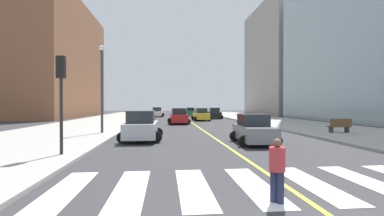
{
  "coord_description": "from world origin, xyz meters",
  "views": [
    {
      "loc": [
        -3.51,
        -3.78,
        2.39
      ],
      "look_at": [
        -0.21,
        29.54,
        1.99
      ],
      "focal_mm": 25.33,
      "sensor_mm": 36.0,
      "label": 1
    }
  ],
  "objects": [
    {
      "name": "street_lamp",
      "position": [
        -8.58,
        18.55,
        4.31
      ],
      "size": [
        0.44,
        0.44,
        7.01
      ],
      "color": "#38383D",
      "rests_on": "sidewalk_kerb_west"
    },
    {
      "name": "parking_garage_concrete",
      "position": [
        28.52,
        61.34,
        13.42
      ],
      "size": [
        18.0,
        24.0,
        26.84
      ],
      "primitive_type": "cube",
      "color": "#9E9B93",
      "rests_on": "ground"
    },
    {
      "name": "park_bench",
      "position": [
        10.46,
        16.68,
        0.69
      ],
      "size": [
        1.8,
        0.56,
        1.12
      ],
      "rotation": [
        0.0,
        0.0,
        1.57
      ],
      "color": "brown",
      "rests_on": "sidewalk_kerb_east"
    },
    {
      "name": "car_red_fourth",
      "position": [
        -1.85,
        29.9,
        0.92
      ],
      "size": [
        2.8,
        4.44,
        1.97
      ],
      "rotation": [
        0.0,
        0.0,
        0.02
      ],
      "color": "red",
      "rests_on": "ground"
    },
    {
      "name": "car_gray_sixth",
      "position": [
        1.9,
        12.34,
        0.85
      ],
      "size": [
        2.65,
        4.13,
        1.81
      ],
      "rotation": [
        0.0,
        0.0,
        3.1
      ],
      "color": "slate",
      "rests_on": "ground"
    },
    {
      "name": "pedestrian_crossing",
      "position": [
        -0.81,
        2.53,
        0.86
      ],
      "size": [
        0.39,
        0.39,
        1.57
      ],
      "rotation": [
        0.0,
        0.0,
        2.4
      ],
      "color": "#232847",
      "rests_on": "ground"
    },
    {
      "name": "fire_hydrant",
      "position": [
        8.05,
        29.45,
        0.58
      ],
      "size": [
        0.26,
        0.26,
        0.89
      ],
      "color": "red",
      "rests_on": "sidewalk_kerb_east"
    },
    {
      "name": "sidewalk_kerb_west",
      "position": [
        -12.2,
        20.0,
        0.07
      ],
      "size": [
        10.0,
        120.0,
        0.15
      ],
      "primitive_type": "cube",
      "color": "#9E9B93",
      "rests_on": "ground"
    },
    {
      "name": "car_black_nearest",
      "position": [
        4.93,
        42.27,
        0.88
      ],
      "size": [
        2.74,
        4.29,
        1.89
      ],
      "rotation": [
        0.0,
        0.0,
        3.1
      ],
      "color": "black",
      "rests_on": "ground"
    },
    {
      "name": "lane_divider_paint",
      "position": [
        0.0,
        40.0,
        0.01
      ],
      "size": [
        0.16,
        80.0,
        0.01
      ],
      "primitive_type": "cube",
      "color": "yellow",
      "rests_on": "ground"
    },
    {
      "name": "car_yellow_second",
      "position": [
        1.87,
        36.63,
        0.89
      ],
      "size": [
        2.78,
        4.32,
        1.89
      ],
      "rotation": [
        0.0,
        0.0,
        3.19
      ],
      "color": "gold",
      "rests_on": "ground"
    },
    {
      "name": "low_rise_brick_west",
      "position": [
        -27.52,
        53.18,
        11.23
      ],
      "size": [
        16.0,
        32.0,
        22.45
      ],
      "primitive_type": "cube",
      "color": "brown",
      "rests_on": "ground"
    },
    {
      "name": "car_green_fifth",
      "position": [
        1.74,
        52.97,
        0.84
      ],
      "size": [
        2.61,
        4.1,
        1.81
      ],
      "rotation": [
        0.0,
        0.0,
        3.11
      ],
      "color": "#236B42",
      "rests_on": "ground"
    },
    {
      "name": "traffic_light_far_corner",
      "position": [
        -8.18,
        8.94,
        3.28
      ],
      "size": [
        0.36,
        0.41,
        4.43
      ],
      "color": "black",
      "rests_on": "sidewalk_kerb_west"
    },
    {
      "name": "car_silver_third",
      "position": [
        -5.09,
        14.54,
        0.93
      ],
      "size": [
        2.82,
        4.49,
        2.0
      ],
      "rotation": [
        0.0,
        0.0,
        -0.01
      ],
      "color": "#B7B7BC",
      "rests_on": "ground"
    },
    {
      "name": "crosswalk_paint",
      "position": [
        0.0,
        4.0,
        0.01
      ],
      "size": [
        13.5,
        4.0,
        0.01
      ],
      "color": "silver",
      "rests_on": "ground"
    },
    {
      "name": "car_white_seventh",
      "position": [
        -5.08,
        50.18,
        0.89
      ],
      "size": [
        2.77,
        4.34,
        1.91
      ],
      "rotation": [
        0.0,
        0.0,
        -0.04
      ],
      "color": "silver",
      "rests_on": "ground"
    },
    {
      "name": "sidewalk_kerb_east",
      "position": [
        12.2,
        20.0,
        0.07
      ],
      "size": [
        10.0,
        120.0,
        0.15
      ],
      "primitive_type": "cube",
      "color": "#9E9B93",
      "rests_on": "ground"
    }
  ]
}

